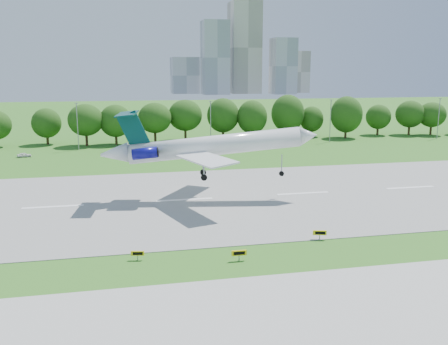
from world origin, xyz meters
TOP-DOWN VIEW (x-y plane):
  - ground at (0.00, 0.00)m, footprint 600.00×600.00m
  - runway at (0.00, 25.00)m, footprint 400.00×45.00m
  - taxiway at (0.00, -18.00)m, footprint 400.00×23.00m
  - tree_line at (0.00, 92.00)m, footprint 288.40×8.40m
  - light_poles at (-2.50, 82.00)m, footprint 175.90×0.25m
  - skyline at (100.16, 390.61)m, footprint 127.00×52.00m
  - airliner at (3.25, 25.23)m, footprint 34.60×24.89m
  - taxi_sign_left at (-8.43, 0.61)m, footprint 1.46×0.44m
  - taxi_sign_centre at (2.33, -1.91)m, footprint 1.67×0.23m
  - taxi_sign_right at (13.59, 2.70)m, footprint 1.65×0.62m
  - service_vehicle_b at (-31.94, 73.04)m, footprint 3.46×2.09m

SIDE VIEW (x-z plane):
  - ground at x=0.00m, z-range 0.00..0.00m
  - runway at x=0.00m, z-range 0.00..0.08m
  - taxiway at x=0.00m, z-range 0.00..0.08m
  - service_vehicle_b at x=-31.94m, z-range 0.00..1.10m
  - taxi_sign_left at x=-8.43m, z-range 0.24..1.27m
  - taxi_sign_right at x=13.59m, z-range 0.28..1.44m
  - taxi_sign_centre at x=2.33m, z-range 0.28..1.46m
  - tree_line at x=0.00m, z-range 0.99..11.39m
  - light_poles at x=-2.50m, z-range 0.24..12.43m
  - airliner at x=3.25m, z-range 3.21..14.06m
  - skyline at x=100.16m, z-range -9.54..70.46m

